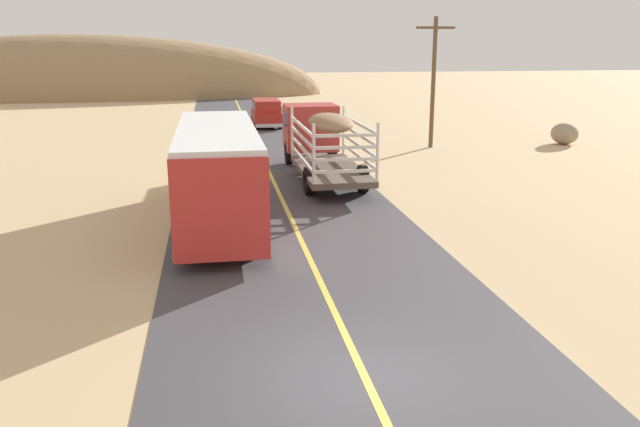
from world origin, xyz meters
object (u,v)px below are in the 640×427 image
boulder_near_shoulder (565,134)px  power_pole_mid (433,78)px  car_far (266,112)px  bus (218,172)px  livestock_truck (318,134)px

boulder_near_shoulder → power_pole_mid: bearing=178.9°
car_far → power_pole_mid: 14.00m
bus → power_pole_mid: 18.98m
livestock_truck → boulder_near_shoulder: livestock_truck is taller
livestock_truck → boulder_near_shoulder: 16.96m
livestock_truck → bus: bearing=-119.6°
livestock_truck → car_far: 16.96m
livestock_truck → car_far: bearing=93.1°
boulder_near_shoulder → bus: bearing=-145.3°
bus → boulder_near_shoulder: bus is taller
car_far → boulder_near_shoulder: size_ratio=2.62×
bus → boulder_near_shoulder: size_ratio=5.66×
car_far → bus: bearing=-98.4°
bus → boulder_near_shoulder: (20.45, 14.18, -1.12)m
car_far → livestock_truck: bearing=-86.9°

